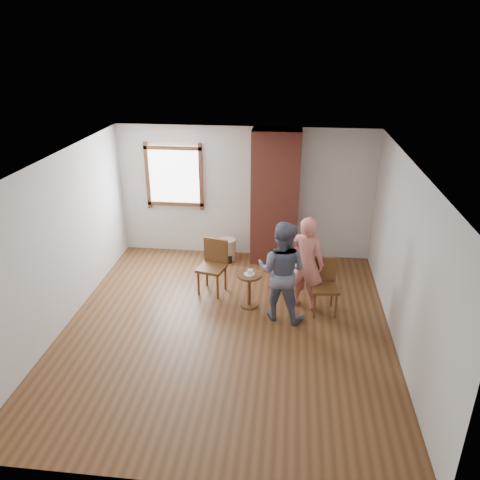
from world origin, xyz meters
name	(u,v)px	position (x,y,z in m)	size (l,w,h in m)	color
ground	(227,329)	(0.00, 0.00, 0.00)	(5.50, 5.50, 0.00)	brown
room_shell	(227,205)	(-0.06, 0.61, 1.81)	(5.04, 5.52, 2.62)	silver
brick_chimney	(275,198)	(0.60, 2.50, 1.30)	(0.90, 0.50, 2.60)	#A94D3C
stoneware_crock	(227,249)	(-0.32, 2.40, 0.22)	(0.34, 0.34, 0.44)	tan
dark_pot	(228,259)	(-0.28, 2.27, 0.07)	(0.15, 0.15, 0.15)	black
dining_chair_left	(213,263)	(-0.38, 1.16, 0.53)	(0.53, 0.53, 0.94)	brown
dining_chair_right	(324,283)	(1.49, 0.72, 0.50)	(0.47, 0.47, 0.90)	brown
side_table	(249,285)	(0.28, 0.69, 0.40)	(0.40, 0.40, 0.60)	brown
cake_plate	(249,274)	(0.28, 0.69, 0.60)	(0.18, 0.18, 0.01)	white
cake_slice	(250,272)	(0.29, 0.69, 0.64)	(0.08, 0.07, 0.06)	white
man	(282,271)	(0.81, 0.45, 0.81)	(0.79, 0.62, 1.63)	#141737
person_pink	(306,263)	(1.19, 0.80, 0.80)	(0.58, 0.38, 1.59)	#EB8375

